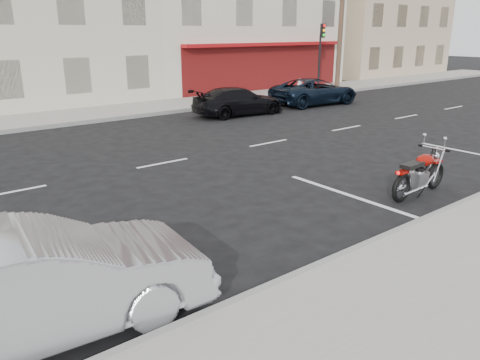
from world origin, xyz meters
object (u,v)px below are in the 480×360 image
at_px(fire_hydrant, 300,84).
at_px(suv_far, 315,91).
at_px(utility_pole, 342,10).
at_px(car_far, 238,101).
at_px(motorcycle, 436,169).
at_px(sedan_silver, 33,285).
at_px(traffic_light, 321,48).

relative_size(fire_hydrant, suv_far, 0.15).
relative_size(utility_pole, car_far, 2.14).
xyz_separation_m(motorcycle, suv_far, (7.51, 10.89, 0.17)).
bearing_deg(fire_hydrant, motorcycle, -124.79).
bearing_deg(sedan_silver, fire_hydrant, -47.55).
bearing_deg(car_far, traffic_light, -64.33).
xyz_separation_m(traffic_light, suv_far, (-4.02, -3.39, -1.91)).
xyz_separation_m(utility_pole, suv_far, (-6.02, -3.65, -4.09)).
bearing_deg(traffic_light, sedan_silver, -145.18).
height_order(utility_pole, suv_far, utility_pole).
height_order(traffic_light, fire_hydrant, traffic_light).
relative_size(traffic_light, sedan_silver, 0.88).
distance_m(utility_pole, traffic_light, 2.97).
distance_m(traffic_light, suv_far, 5.59).
relative_size(motorcycle, car_far, 0.50).
relative_size(suv_far, car_far, 1.11).
height_order(fire_hydrant, car_far, car_far).
bearing_deg(fire_hydrant, car_far, -154.05).
xyz_separation_m(sedan_silver, car_far, (11.60, 10.84, -0.10)).
distance_m(traffic_light, motorcycle, 18.47).
bearing_deg(traffic_light, motorcycle, -128.94).
bearing_deg(motorcycle, suv_far, 53.74).
height_order(traffic_light, car_far, traffic_light).
height_order(utility_pole, car_far, utility_pole).
height_order(fire_hydrant, suv_far, suv_far).
relative_size(fire_hydrant, motorcycle, 0.35).
distance_m(utility_pole, motorcycle, 20.31).
bearing_deg(traffic_light, fire_hydrant, 173.64).
height_order(sedan_silver, suv_far, sedan_silver).
distance_m(sedan_silver, suv_far, 19.83).
distance_m(traffic_light, fire_hydrant, 2.53).
xyz_separation_m(motorcycle, sedan_silver, (-9.04, -0.03, 0.23)).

